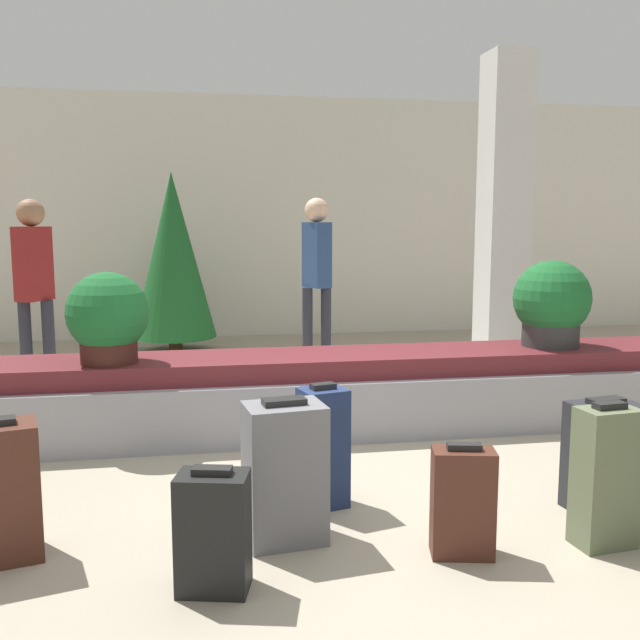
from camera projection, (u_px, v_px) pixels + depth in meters
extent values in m
plane|color=#9E937F|center=(364.00, 502.00, 3.96)|extent=(18.00, 18.00, 0.00)
cube|color=beige|center=(261.00, 218.00, 9.60)|extent=(18.00, 0.06, 3.20)
cube|color=gray|center=(320.00, 402.00, 5.31)|extent=(7.02, 0.82, 0.43)
cube|color=#5B1E23|center=(320.00, 363.00, 5.27)|extent=(6.74, 0.66, 0.15)
cube|color=silver|center=(504.00, 216.00, 7.19)|extent=(0.43, 0.43, 3.20)
cube|color=black|center=(213.00, 532.00, 2.99)|extent=(0.34, 0.27, 0.51)
cube|color=black|center=(212.00, 471.00, 2.95)|extent=(0.18, 0.11, 0.03)
cube|color=slate|center=(285.00, 473.00, 3.44)|extent=(0.41, 0.32, 0.68)
cube|color=black|center=(284.00, 401.00, 3.39)|extent=(0.22, 0.12, 0.03)
cube|color=#5B6647|center=(606.00, 478.00, 3.39)|extent=(0.30, 0.22, 0.68)
cube|color=black|center=(610.00, 406.00, 3.34)|extent=(0.16, 0.08, 0.03)
cube|color=#232328|center=(603.00, 457.00, 3.82)|extent=(0.39, 0.30, 0.59)
cube|color=black|center=(606.00, 401.00, 3.78)|extent=(0.21, 0.11, 0.03)
cube|color=navy|center=(323.00, 448.00, 3.87)|extent=(0.28, 0.26, 0.65)
cube|color=black|center=(323.00, 386.00, 3.83)|extent=(0.15, 0.10, 0.03)
cube|color=#472319|center=(463.00, 503.00, 3.30)|extent=(0.32, 0.22, 0.51)
cube|color=black|center=(464.00, 447.00, 3.26)|extent=(0.17, 0.09, 0.03)
cylinder|color=#381914|center=(109.00, 349.00, 4.89)|extent=(0.38, 0.38, 0.20)
sphere|color=#195B28|center=(108.00, 313.00, 4.85)|extent=(0.56, 0.56, 0.56)
cylinder|color=#2D2D2D|center=(550.00, 333.00, 5.56)|extent=(0.44, 0.44, 0.21)
sphere|color=#195B28|center=(552.00, 298.00, 5.53)|extent=(0.59, 0.59, 0.59)
cylinder|color=#282833|center=(26.00, 347.00, 6.48)|extent=(0.11, 0.11, 0.84)
cylinder|color=#282833|center=(49.00, 346.00, 6.51)|extent=(0.11, 0.11, 0.84)
cube|color=maroon|center=(33.00, 264.00, 6.39)|extent=(0.32, 0.37, 0.66)
sphere|color=#936B4C|center=(30.00, 213.00, 6.33)|extent=(0.24, 0.24, 0.24)
cylinder|color=#282833|center=(307.00, 328.00, 7.55)|extent=(0.11, 0.11, 0.86)
cylinder|color=#282833|center=(326.00, 327.00, 7.58)|extent=(0.11, 0.11, 0.86)
cube|color=navy|center=(317.00, 255.00, 7.46)|extent=(0.28, 0.36, 0.68)
sphere|color=beige|center=(317.00, 210.00, 7.40)|extent=(0.25, 0.25, 0.25)
cylinder|color=#4C331E|center=(176.00, 344.00, 8.53)|extent=(0.16, 0.16, 0.18)
cone|color=#195623|center=(173.00, 255.00, 8.39)|extent=(0.98, 0.98, 1.95)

